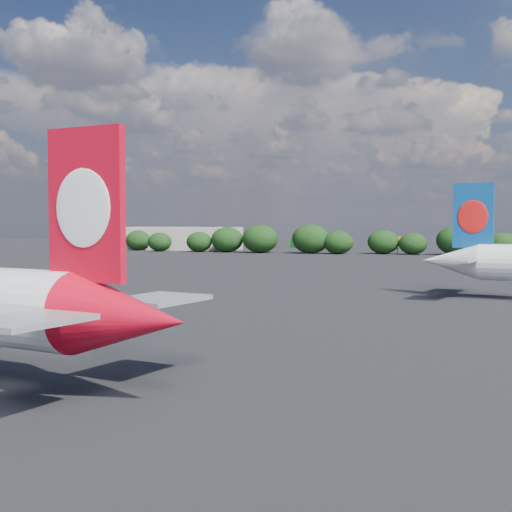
# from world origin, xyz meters

# --- Properties ---
(ground) EXTENTS (500.00, 500.00, 0.00)m
(ground) POSITION_xyz_m (0.00, 60.00, 0.00)
(ground) COLOR black
(ground) RESTS_ON ground
(terminal_building) EXTENTS (42.00, 16.00, 8.00)m
(terminal_building) POSITION_xyz_m (-65.00, 192.00, 4.00)
(terminal_building) COLOR #A3998C
(terminal_building) RESTS_ON ground
(highway_sign) EXTENTS (6.00, 0.30, 4.50)m
(highway_sign) POSITION_xyz_m (-18.00, 176.00, 3.13)
(highway_sign) COLOR #156A1D
(highway_sign) RESTS_ON ground
(billboard_yellow) EXTENTS (5.00, 0.30, 5.50)m
(billboard_yellow) POSITION_xyz_m (12.00, 182.00, 3.87)
(billboard_yellow) COLOR gold
(billboard_yellow) RESTS_ON ground
(horizon_treeline) EXTENTS (206.09, 15.52, 9.32)m
(horizon_treeline) POSITION_xyz_m (12.10, 179.68, 3.97)
(horizon_treeline) COLOR black
(horizon_treeline) RESTS_ON ground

